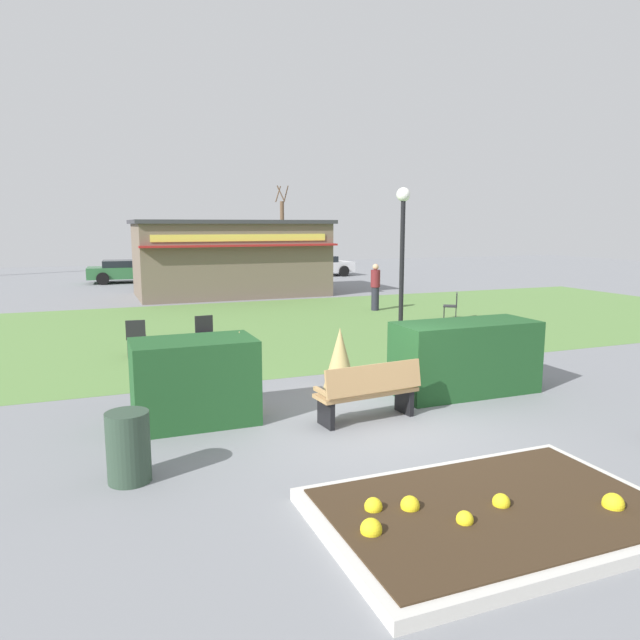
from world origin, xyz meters
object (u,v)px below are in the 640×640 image
(parked_car_west_slot, at_px, (128,271))
(parked_car_east_slot, at_px, (317,265))
(person_strolling, at_px, (375,287))
(food_kiosk, at_px, (231,258))
(cafe_chair_west, at_px, (453,304))
(parked_car_center_slot, at_px, (227,268))
(park_bench, at_px, (369,391))
(trash_bin, at_px, (128,447))
(cafe_chair_east, at_px, (205,331))
(cafe_chair_center, at_px, (136,335))
(tree_right_bg, at_px, (282,233))
(lamppost_mid, at_px, (402,246))

(parked_car_west_slot, height_order, parked_car_east_slot, same)
(person_strolling, bearing_deg, food_kiosk, 23.43)
(cafe_chair_west, bearing_deg, person_strolling, 116.04)
(person_strolling, bearing_deg, parked_car_center_slot, 3.08)
(park_bench, relative_size, food_kiosk, 0.21)
(trash_bin, xyz_separation_m, parked_car_center_slot, (7.06, 26.08, 0.21))
(food_kiosk, bearing_deg, person_strolling, -60.66)
(person_strolling, relative_size, parked_car_center_slot, 0.39)
(cafe_chair_west, bearing_deg, parked_car_west_slot, 117.84)
(park_bench, relative_size, person_strolling, 1.03)
(cafe_chair_east, height_order, parked_car_east_slot, parked_car_east_slot)
(cafe_chair_east, height_order, person_strolling, person_strolling)
(cafe_chair_center, bearing_deg, cafe_chair_east, -3.33)
(trash_bin, bearing_deg, person_strolling, 51.90)
(person_strolling, bearing_deg, tree_right_bg, -14.56)
(cafe_chair_east, bearing_deg, cafe_chair_west, 13.37)
(parked_car_west_slot, xyz_separation_m, parked_car_center_slot, (5.37, -0.00, 0.00))
(cafe_chair_east, distance_m, parked_car_west_slot, 19.09)
(cafe_chair_east, bearing_deg, parked_car_west_slot, 91.65)
(person_strolling, height_order, parked_car_center_slot, person_strolling)
(lamppost_mid, xyz_separation_m, cafe_chair_center, (-6.67, 0.68, -2.01))
(food_kiosk, height_order, cafe_chair_center, food_kiosk)
(parked_car_west_slot, bearing_deg, park_bench, -85.46)
(lamppost_mid, relative_size, person_strolling, 2.38)
(person_strolling, distance_m, tree_right_bg, 20.89)
(park_bench, xyz_separation_m, parked_car_east_slot, (8.88, 25.13, 0.16))
(trash_bin, relative_size, parked_car_east_slot, 0.20)
(food_kiosk, xyz_separation_m, cafe_chair_east, (-3.32, -11.53, -1.12))
(trash_bin, xyz_separation_m, food_kiosk, (5.57, 18.54, 1.21))
(cafe_chair_west, height_order, parked_car_east_slot, parked_car_east_slot)
(cafe_chair_east, distance_m, parked_car_center_slot, 19.67)
(park_bench, bearing_deg, cafe_chair_east, 103.40)
(cafe_chair_east, bearing_deg, food_kiosk, 73.93)
(park_bench, height_order, lamppost_mid, lamppost_mid)
(trash_bin, distance_m, cafe_chair_east, 7.36)
(food_kiosk, relative_size, person_strolling, 4.91)
(parked_car_west_slot, bearing_deg, person_strolling, -61.81)
(cafe_chair_center, bearing_deg, park_bench, -63.63)
(trash_bin, relative_size, cafe_chair_east, 0.98)
(tree_right_bg, bearing_deg, parked_car_east_slot, -88.87)
(trash_bin, distance_m, parked_car_east_slot, 28.95)
(cafe_chair_center, bearing_deg, parked_car_center_slot, 71.30)
(food_kiosk, distance_m, cafe_chair_west, 10.88)
(cafe_chair_east, xyz_separation_m, person_strolling, (7.07, 4.87, 0.33))
(cafe_chair_west, relative_size, person_strolling, 0.53)
(food_kiosk, xyz_separation_m, person_strolling, (3.74, -6.66, -0.79))
(cafe_chair_center, height_order, tree_right_bg, tree_right_bg)
(lamppost_mid, bearing_deg, person_strolling, 69.86)
(parked_car_west_slot, distance_m, parked_car_east_slot, 10.88)
(park_bench, relative_size, parked_car_center_slot, 0.40)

